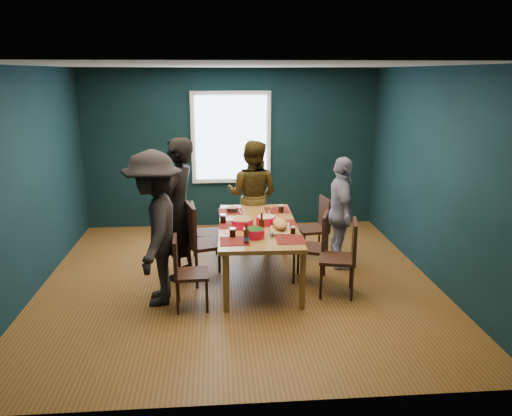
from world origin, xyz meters
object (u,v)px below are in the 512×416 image
Objects in this scene: chair_right_far at (318,223)px; person_near_left at (155,229)px; person_back at (253,195)px; person_right at (341,213)px; chair_left_mid at (200,237)px; chair_right_mid at (317,242)px; chair_right_near at (345,252)px; bowl_herbs at (254,233)px; dining_table at (258,230)px; bowl_dumpling at (266,220)px; chair_left_near at (184,268)px; person_far_left at (178,209)px; cutting_board at (280,225)px; bowl_salad at (243,223)px; chair_left_far at (200,228)px.

chair_right_far is 0.50× the size of person_near_left.
person_back is 2.17m from person_near_left.
chair_left_mid is at bearing 102.59° from person_right.
chair_right_near reaches higher than chair_right_mid.
dining_table is at bearing 80.37° from bowl_herbs.
person_near_left is 7.22× the size of bowl_herbs.
chair_left_near is at bearing -142.51° from bowl_dumpling.
bowl_herbs is at bearing 14.60° from chair_left_near.
chair_left_mid is at bearing 75.31° from chair_left_near.
chair_right_near is 2.17m from person_far_left.
chair_left_mid is 1.17× the size of chair_right_far.
cutting_board reaches higher than dining_table.
bowl_salad is at bearing -158.97° from bowl_dumpling.
cutting_board is (0.99, -0.21, 0.20)m from chair_left_mid.
person_near_left is at bearing 145.68° from chair_left_near.
bowl_dumpling is 0.43× the size of cutting_board.
person_right is at bearing 113.24° from person_far_left.
person_near_left is at bearing -157.22° from bowl_dumpling.
chair_right_far is at bearing 124.78° from person_far_left.
person_back is (0.76, 1.23, 0.23)m from chair_left_mid.
bowl_dumpling is (0.84, 0.02, 0.20)m from chair_left_mid.
person_far_left is at bearing 173.24° from chair_right_near.
person_right is at bearing -67.14° from chair_right_far.
chair_right_far is (1.67, 0.75, -0.09)m from chair_left_mid.
bowl_dumpling reaches higher than chair_right_far.
person_far_left is at bearing -170.82° from chair_right_mid.
cutting_board is at bearing -49.58° from chair_left_far.
person_back reaches higher than bowl_salad.
chair_right_far is 0.58× the size of person_right.
person_near_left is 1.45m from bowl_dumpling.
bowl_dumpling is at bearing 112.16° from person_near_left.
person_right reaches higher than chair_right_mid.
bowl_dumpling is at bearing -46.33° from chair_left_far.
chair_left_mid is at bearing -93.79° from chair_left_far.
person_back is at bearing 144.38° from chair_right_far.
person_near_left is at bearing -154.10° from dining_table.
person_back reaches higher than cutting_board.
chair_right_mid is (1.65, 0.66, 0.03)m from chair_left_near.
chair_left_far is at bearing 139.54° from bowl_dumpling.
person_right reaches higher than bowl_dumpling.
chair_left_mid is (-0.74, -0.02, -0.07)m from dining_table.
dining_table is 0.37m from cutting_board.
bowl_dumpling is at bearing 21.03° from bowl_salad.
person_near_left is (-0.50, -0.54, 0.29)m from chair_left_mid.
cutting_board is (0.45, -0.12, 0.00)m from bowl_salad.
bowl_dumpling is at bearing -171.42° from chair_right_mid.
dining_table is at bearing 113.79° from person_near_left.
chair_right_near is 1.12m from bowl_herbs.
person_near_left is (-1.23, -0.56, 0.22)m from dining_table.
person_near_left reaches higher than chair_left_far.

